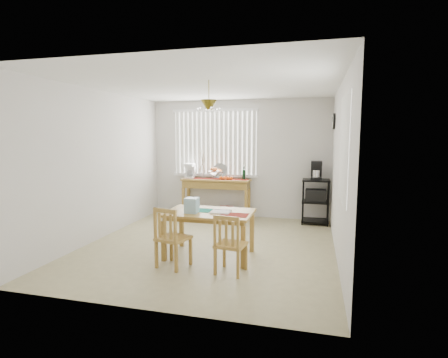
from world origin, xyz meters
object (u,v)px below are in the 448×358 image
(wire_cart, at_px, (316,197))
(chair_left, at_px, (172,238))
(cart_items, at_px, (316,171))
(dining_table, at_px, (209,217))
(chair_right, at_px, (230,245))
(sideboard, at_px, (216,189))

(wire_cart, relative_size, chair_left, 1.09)
(cart_items, height_order, dining_table, cart_items)
(dining_table, xyz_separation_m, chair_right, (0.46, -0.58, -0.21))
(sideboard, relative_size, chair_right, 1.90)
(chair_left, xyz_separation_m, chair_right, (0.83, -0.02, -0.02))
(sideboard, height_order, dining_table, sideboard)
(chair_right, bearing_deg, dining_table, 128.07)
(chair_left, bearing_deg, dining_table, 56.42)
(cart_items, relative_size, chair_left, 0.45)
(sideboard, bearing_deg, chair_left, -85.79)
(cart_items, bearing_deg, chair_left, -122.44)
(wire_cart, bearing_deg, sideboard, 178.13)
(wire_cart, distance_m, chair_right, 3.22)
(sideboard, bearing_deg, cart_items, -1.60)
(sideboard, xyz_separation_m, chair_right, (1.05, -3.09, -0.25))
(sideboard, relative_size, chair_left, 1.80)
(cart_items, relative_size, dining_table, 0.30)
(dining_table, xyz_separation_m, chair_left, (-0.37, -0.56, -0.19))
(wire_cart, relative_size, chair_right, 1.15)
(sideboard, distance_m, cart_items, 2.19)
(wire_cart, distance_m, cart_items, 0.54)
(cart_items, bearing_deg, chair_right, -109.72)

